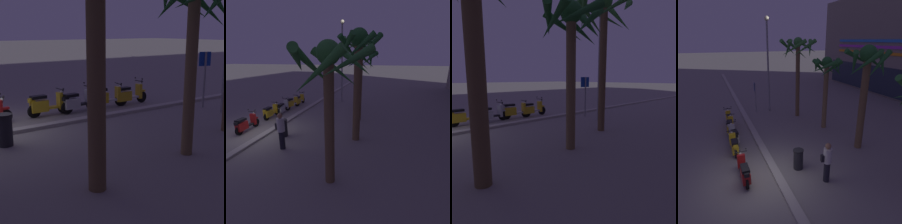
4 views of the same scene
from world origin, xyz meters
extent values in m
plane|color=gray|center=(0.00, 0.00, 0.00)|extent=(200.00, 200.00, 0.00)
cube|color=#ADA89E|center=(0.00, 0.60, 0.06)|extent=(60.00, 0.36, 0.12)
cylinder|color=black|center=(-7.34, -0.70, 0.26)|extent=(0.52, 0.11, 0.52)
cylinder|color=black|center=(-6.07, -0.68, 0.26)|extent=(0.52, 0.11, 0.52)
cube|color=silver|center=(-6.76, -0.69, 0.32)|extent=(0.61, 0.29, 0.08)
cube|color=gold|center=(-6.29, -0.68, 0.41)|extent=(0.69, 0.33, 0.42)
cube|color=black|center=(-6.27, -0.68, 0.75)|extent=(0.61, 0.31, 0.12)
cube|color=gold|center=(-7.16, -0.70, 0.55)|extent=(0.15, 0.34, 0.66)
cube|color=gold|center=(-7.34, -0.70, 0.55)|extent=(0.32, 0.17, 0.08)
cylinder|color=#333338|center=(-7.24, -0.70, 0.70)|extent=(0.28, 0.08, 0.69)
cylinder|color=black|center=(-7.16, -0.70, 1.02)|extent=(0.05, 0.56, 0.04)
sphere|color=white|center=(-7.26, -0.70, 0.88)|extent=(0.12, 0.12, 0.12)
cube|color=silver|center=(-5.99, -0.67, 0.65)|extent=(0.24, 0.20, 0.16)
sphere|color=black|center=(-7.14, -0.94, 1.14)|extent=(0.07, 0.07, 0.07)
sphere|color=black|center=(-7.15, -0.46, 1.14)|extent=(0.07, 0.07, 0.07)
cylinder|color=black|center=(-6.10, -0.63, 0.26)|extent=(0.53, 0.19, 0.52)
cylinder|color=black|center=(-4.88, -0.84, 0.26)|extent=(0.53, 0.19, 0.52)
cube|color=silver|center=(-5.54, -0.72, 0.32)|extent=(0.64, 0.38, 0.08)
cube|color=gold|center=(-5.10, -0.80, 0.45)|extent=(0.73, 0.43, 0.46)
cube|color=black|center=(-5.08, -0.81, 0.81)|extent=(0.64, 0.40, 0.12)
cube|color=gold|center=(-5.92, -0.66, 0.55)|extent=(0.20, 0.36, 0.66)
cube|color=gold|center=(-6.10, -0.63, 0.55)|extent=(0.34, 0.21, 0.08)
cylinder|color=#333338|center=(-6.00, -0.64, 0.70)|extent=(0.29, 0.12, 0.69)
cylinder|color=black|center=(-5.92, -0.66, 1.02)|extent=(0.14, 0.56, 0.04)
sphere|color=white|center=(-6.02, -0.64, 0.88)|extent=(0.12, 0.12, 0.12)
cube|color=silver|center=(-4.80, -0.85, 0.71)|extent=(0.27, 0.24, 0.16)
cylinder|color=black|center=(-4.63, -0.77, 0.26)|extent=(0.53, 0.15, 0.52)
cylinder|color=black|center=(-3.40, -0.66, 0.26)|extent=(0.53, 0.15, 0.52)
cube|color=black|center=(-4.07, -0.72, 0.32)|extent=(0.62, 0.33, 0.08)
cube|color=silver|center=(-3.62, -0.68, 0.41)|extent=(0.71, 0.38, 0.42)
cube|color=black|center=(-3.60, -0.68, 0.75)|extent=(0.62, 0.35, 0.12)
cube|color=silver|center=(-4.45, -0.75, 0.55)|extent=(0.17, 0.35, 0.66)
cube|color=silver|center=(-4.63, -0.77, 0.55)|extent=(0.33, 0.19, 0.08)
cylinder|color=#333338|center=(-4.53, -0.76, 0.70)|extent=(0.29, 0.10, 0.69)
cylinder|color=black|center=(-4.45, -0.75, 1.02)|extent=(0.09, 0.56, 0.04)
sphere|color=white|center=(-4.55, -0.76, 0.88)|extent=(0.12, 0.12, 0.12)
cube|color=black|center=(-3.32, -0.65, 0.65)|extent=(0.26, 0.22, 0.16)
sphere|color=black|center=(-4.41, -0.99, 1.14)|extent=(0.07, 0.07, 0.07)
sphere|color=black|center=(-4.45, -0.51, 1.14)|extent=(0.07, 0.07, 0.07)
cylinder|color=black|center=(-3.37, -0.87, 0.26)|extent=(0.52, 0.11, 0.52)
cylinder|color=black|center=(-2.09, -0.86, 0.26)|extent=(0.52, 0.11, 0.52)
cube|color=gold|center=(-2.78, -0.86, 0.32)|extent=(0.60, 0.29, 0.08)
cube|color=gold|center=(-2.31, -0.86, 0.44)|extent=(0.68, 0.33, 0.44)
cube|color=black|center=(-2.29, -0.86, 0.79)|extent=(0.60, 0.31, 0.12)
cube|color=gold|center=(-3.19, -0.87, 0.55)|extent=(0.14, 0.34, 0.66)
cube|color=gold|center=(-3.37, -0.87, 0.55)|extent=(0.32, 0.16, 0.08)
cylinder|color=#333338|center=(-3.27, -0.87, 0.70)|extent=(0.28, 0.07, 0.69)
cylinder|color=black|center=(-3.19, -0.87, 1.02)|extent=(0.05, 0.56, 0.04)
sphere|color=white|center=(-3.29, -0.87, 0.88)|extent=(0.12, 0.12, 0.12)
cube|color=gold|center=(-2.01, -0.86, 0.69)|extent=(0.24, 0.20, 0.16)
cylinder|color=black|center=(-0.94, -0.78, 0.26)|extent=(0.52, 0.11, 0.52)
cylinder|color=black|center=(0.40, -0.76, 0.26)|extent=(0.52, 0.11, 0.52)
cube|color=black|center=(-0.32, -0.77, 0.32)|extent=(0.60, 0.29, 0.08)
cube|color=red|center=(0.18, -0.76, 0.44)|extent=(0.68, 0.33, 0.45)
cube|color=black|center=(0.20, -0.76, 0.81)|extent=(0.60, 0.31, 0.12)
cube|color=red|center=(-0.76, -0.77, 0.55)|extent=(0.14, 0.34, 0.66)
cube|color=red|center=(-0.94, -0.78, 0.55)|extent=(0.32, 0.16, 0.08)
cylinder|color=#333338|center=(-0.84, -0.77, 0.70)|extent=(0.28, 0.07, 0.69)
cylinder|color=black|center=(-0.76, -0.77, 1.02)|extent=(0.05, 0.56, 0.04)
sphere|color=white|center=(-0.86, -0.77, 0.88)|extent=(0.12, 0.12, 0.12)
cube|color=black|center=(0.48, -0.76, 0.71)|extent=(0.24, 0.20, 0.16)
sphere|color=black|center=(-0.74, -1.01, 1.14)|extent=(0.07, 0.07, 0.07)
sphere|color=black|center=(-0.75, -0.53, 1.14)|extent=(0.07, 0.07, 0.07)
cylinder|color=#939399|center=(-8.84, 1.68, 1.20)|extent=(0.09, 0.09, 2.40)
cube|color=#1947B7|center=(-8.85, 1.62, 2.10)|extent=(0.59, 0.16, 0.60)
cube|color=white|center=(-8.86, 1.61, 2.10)|extent=(0.32, 0.09, 0.33)
cylinder|color=brown|center=(2.72, 5.28, 2.13)|extent=(0.32, 0.32, 4.26)
sphere|color=#337A33|center=(2.72, 5.28, 4.26)|extent=(0.71, 0.71, 0.71)
cone|color=#337A33|center=(3.42, 5.22, 3.78)|extent=(0.42, 1.60, 1.38)
cone|color=#337A33|center=(3.20, 5.99, 4.03)|extent=(1.65, 1.25, 0.92)
cone|color=#337A33|center=(2.16, 5.92, 4.02)|extent=(1.54, 1.40, 0.94)
cone|color=#337A33|center=(1.99, 5.25, 3.80)|extent=(0.35, 1.63, 1.34)
cone|color=#337A33|center=(2.33, 4.72, 3.76)|extent=(1.44, 1.11, 1.42)
cone|color=#337A33|center=(3.02, 4.49, 4.03)|extent=(1.79, 0.91, 0.91)
cylinder|color=olive|center=(-3.93, 5.20, 2.16)|extent=(0.31, 0.31, 4.31)
sphere|color=#286B2D|center=(-3.93, 5.20, 4.31)|extent=(0.68, 0.68, 0.68)
cone|color=#286B2D|center=(-3.30, 5.12, 3.99)|extent=(0.46, 1.46, 1.08)
cone|color=#286B2D|center=(-3.58, 5.81, 4.09)|extent=(1.45, 1.00, 0.91)
cone|color=#286B2D|center=(-4.03, 5.82, 3.97)|extent=(1.44, 0.50, 1.12)
cone|color=#286B2D|center=(-4.50, 5.46, 3.96)|extent=(0.84, 1.40, 1.13)
cone|color=#286B2D|center=(-4.48, 5.06, 3.90)|extent=(0.61, 1.35, 1.24)
cone|color=#286B2D|center=(-4.20, 4.61, 4.02)|extent=(1.44, 0.86, 1.04)
cone|color=#286B2D|center=(-3.41, 4.74, 4.10)|extent=(1.21, 1.32, 0.89)
cylinder|color=brown|center=(-0.81, 5.56, 2.50)|extent=(0.38, 0.38, 5.00)
sphere|color=#286B2D|center=(-0.81, 5.56, 5.00)|extent=(0.83, 0.83, 0.83)
cone|color=#286B2D|center=(-0.16, 5.67, 4.54)|extent=(0.52, 1.51, 1.33)
cone|color=#286B2D|center=(-0.44, 6.12, 4.56)|extent=(1.42, 1.07, 1.28)
cone|color=#286B2D|center=(-1.11, 6.19, 4.59)|extent=(1.52, 0.93, 1.23)
cone|color=#286B2D|center=(-1.57, 5.62, 4.71)|extent=(0.41, 1.67, 1.02)
cone|color=#286B2D|center=(-1.15, 5.06, 4.50)|extent=(1.33, 1.03, 1.40)
cone|color=#286B2D|center=(-0.38, 5.06, 4.55)|extent=(1.33, 1.17, 1.31)
cylinder|color=brown|center=(-6.68, 4.44, 2.73)|extent=(0.30, 0.30, 5.47)
sphere|color=#3D8438|center=(-6.68, 4.44, 5.47)|extent=(0.66, 0.66, 0.66)
cone|color=#3D8438|center=(-5.83, 4.55, 5.09)|extent=(0.50, 1.88, 1.20)
cone|color=#3D8438|center=(-6.30, 5.19, 5.05)|extent=(1.75, 1.08, 1.28)
cone|color=#3D8438|center=(-7.05, 5.26, 5.16)|extent=(1.86, 1.04, 1.06)
cone|color=#3D8438|center=(-7.38, 4.68, 4.90)|extent=(0.80, 1.65, 1.53)
cone|color=#3D8438|center=(-7.39, 3.97, 5.06)|extent=(1.27, 1.68, 1.25)
cone|color=#3D8438|center=(-6.76, 3.68, 4.94)|extent=(1.72, 0.45, 1.47)
cone|color=#3D8438|center=(-6.06, 3.86, 5.08)|extent=(1.47, 1.54, 1.22)
cylinder|color=black|center=(1.13, 2.42, 0.44)|extent=(0.26, 0.26, 0.89)
cylinder|color=silver|center=(1.13, 2.42, 1.20)|extent=(0.34, 0.34, 0.63)
sphere|color=#9E704C|center=(1.13, 2.42, 1.64)|extent=(0.24, 0.24, 0.24)
cube|color=black|center=(1.09, 2.20, 1.11)|extent=(0.18, 0.15, 0.28)
cylinder|color=#232328|center=(-0.13, 1.69, 0.45)|extent=(0.44, 0.44, 0.90)
cylinder|color=black|center=(-0.13, 1.69, 0.92)|extent=(0.48, 0.48, 0.06)
cylinder|color=#939399|center=(-8.69, 2.77, 3.46)|extent=(0.14, 0.14, 6.92)
sphere|color=beige|center=(-8.69, 2.77, 7.10)|extent=(0.36, 0.36, 0.36)
camera|label=1|loc=(2.75, 11.09, 3.28)|focal=54.02mm
camera|label=2|loc=(7.71, 6.96, 4.12)|focal=28.52mm
camera|label=3|loc=(0.90, 9.89, 2.34)|focal=33.44mm
camera|label=4|loc=(7.44, -1.67, 5.60)|focal=33.53mm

